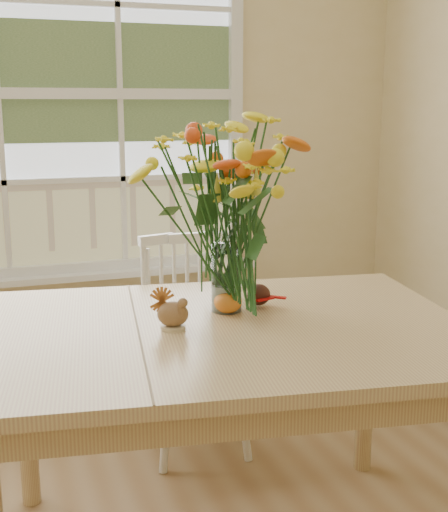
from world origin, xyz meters
name	(u,v)px	position (x,y,z in m)	size (l,w,h in m)	color
wall_back	(1,138)	(0.00, 2.25, 1.35)	(4.00, 0.02, 2.70)	beige
dining_table	(226,353)	(0.61, 0.85, 0.73)	(1.67, 1.30, 0.82)	tan
windsor_chair	(192,332)	(0.74, 1.68, 0.52)	(0.46, 0.44, 0.92)	white
flower_vase	(226,210)	(0.66, 1.00, 1.16)	(0.48, 0.48, 0.57)	white
pumpkin	(228,303)	(0.65, 0.97, 0.86)	(0.09, 0.09, 0.07)	orange
turkey_figurine	(173,314)	(0.44, 0.87, 0.87)	(0.12, 0.10, 0.12)	#CCB78C
dark_gourd	(259,296)	(0.78, 1.02, 0.86)	(0.13, 0.10, 0.07)	#38160F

